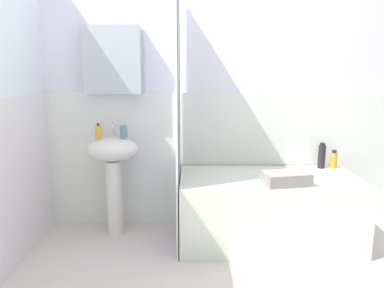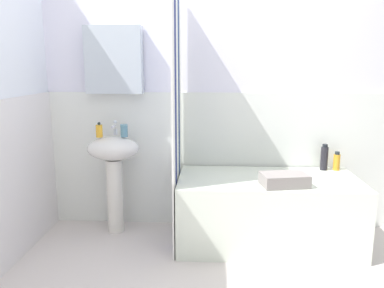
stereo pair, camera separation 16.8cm
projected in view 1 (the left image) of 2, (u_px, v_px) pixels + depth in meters
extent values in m
cube|color=white|center=(221.00, 92.00, 3.34)|extent=(3.60, 0.05, 2.40)
cube|color=white|center=(220.00, 160.00, 3.43)|extent=(3.60, 0.02, 1.20)
cube|color=silver|center=(111.00, 60.00, 3.19)|extent=(0.48, 0.12, 0.56)
cylinder|color=silver|center=(113.00, 197.00, 3.27)|extent=(0.14, 0.14, 0.64)
ellipsoid|color=silver|center=(111.00, 149.00, 3.18)|extent=(0.44, 0.34, 0.20)
cylinder|color=silver|center=(113.00, 132.00, 3.26)|extent=(0.03, 0.03, 0.05)
cylinder|color=silver|center=(111.00, 127.00, 3.20)|extent=(0.02, 0.10, 0.02)
sphere|color=silver|center=(112.00, 123.00, 3.24)|extent=(0.03, 0.03, 0.03)
cylinder|color=gold|center=(97.00, 132.00, 3.13)|extent=(0.06, 0.06, 0.10)
sphere|color=#1E2A26|center=(96.00, 124.00, 3.11)|extent=(0.02, 0.02, 0.02)
cylinder|color=teal|center=(122.00, 131.00, 3.15)|extent=(0.06, 0.06, 0.10)
cube|color=silver|center=(266.00, 209.00, 3.13)|extent=(1.42, 0.70, 0.55)
cube|color=white|center=(175.00, 127.00, 2.71)|extent=(0.01, 0.14, 2.00)
cube|color=navy|center=(176.00, 124.00, 2.84)|extent=(0.01, 0.14, 2.00)
cube|color=white|center=(177.00, 121.00, 2.98)|extent=(0.01, 0.14, 2.00)
cube|color=navy|center=(177.00, 119.00, 3.12)|extent=(0.01, 0.14, 2.00)
cube|color=white|center=(178.00, 117.00, 3.25)|extent=(0.01, 0.14, 2.00)
cylinder|color=gold|center=(332.00, 160.00, 3.32)|extent=(0.06, 0.06, 0.14)
cylinder|color=#20282E|center=(333.00, 151.00, 3.31)|extent=(0.04, 0.04, 0.02)
cylinder|color=#232228|center=(320.00, 157.00, 3.32)|extent=(0.06, 0.06, 0.20)
cylinder|color=black|center=(321.00, 144.00, 3.30)|extent=(0.04, 0.04, 0.02)
cube|color=gray|center=(285.00, 178.00, 2.86)|extent=(0.37, 0.26, 0.09)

